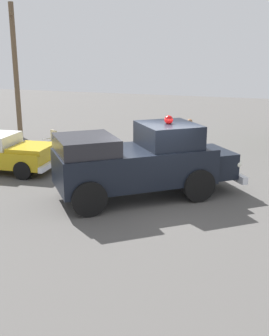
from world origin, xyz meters
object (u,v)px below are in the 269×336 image
(classic_hot_rod, at_px, (0,152))
(vintage_fire_truck, at_px, (141,161))
(spectator_seated, at_px, (183,154))
(utility_pole, at_px, (16,70))
(traffic_cone, at_px, (205,160))
(spectator_standing, at_px, (189,135))
(lawn_chair_by_car, at_px, (52,140))
(lawn_chair_near_truck, at_px, (184,156))

(classic_hot_rod, bearing_deg, vintage_fire_truck, 170.50)
(classic_hot_rod, bearing_deg, spectator_seated, -161.99)
(utility_pole, height_order, traffic_cone, utility_pole)
(vintage_fire_truck, xyz_separation_m, classic_hot_rod, (6.14, -1.03, -0.45))
(classic_hot_rod, distance_m, utility_pole, 6.95)
(spectator_seated, bearing_deg, traffic_cone, -130.06)
(spectator_standing, xyz_separation_m, utility_pole, (9.37, -1.00, 2.59))
(lawn_chair_by_car, bearing_deg, classic_hot_rod, 83.27)
(lawn_chair_near_truck, distance_m, spectator_standing, 2.37)
(traffic_cone, bearing_deg, lawn_chair_near_truck, 45.21)
(lawn_chair_by_car, distance_m, spectator_standing, 6.24)
(classic_hot_rod, xyz_separation_m, lawn_chair_near_truck, (-6.77, -2.33, -0.16))
(vintage_fire_truck, bearing_deg, utility_pole, -36.43)
(classic_hot_rod, distance_m, spectator_seated, 7.11)
(lawn_chair_near_truck, relative_size, spectator_seated, 0.79)
(lawn_chair_by_car, bearing_deg, traffic_cone, 177.89)
(spectator_standing, relative_size, traffic_cone, 2.64)
(classic_hot_rod, relative_size, spectator_seated, 3.50)
(lawn_chair_near_truck, height_order, utility_pole, utility_pole)
(vintage_fire_truck, relative_size, lawn_chair_near_truck, 5.86)
(vintage_fire_truck, distance_m, lawn_chair_near_truck, 3.47)
(lawn_chair_near_truck, bearing_deg, traffic_cone, -134.79)
(vintage_fire_truck, bearing_deg, lawn_chair_by_car, -36.92)
(classic_hot_rod, xyz_separation_m, traffic_cone, (-7.47, -3.03, -0.44))
(lawn_chair_near_truck, distance_m, spectator_seated, 0.17)
(spectator_standing, distance_m, utility_pole, 9.78)
(spectator_standing, bearing_deg, lawn_chair_near_truck, 97.40)
(classic_hot_rod, bearing_deg, lawn_chair_by_car, -96.73)
(vintage_fire_truck, height_order, classic_hot_rod, vintage_fire_truck)
(lawn_chair_by_car, relative_size, spectator_standing, 0.61)
(traffic_cone, bearing_deg, lawn_chair_by_car, -2.11)
(vintage_fire_truck, xyz_separation_m, spectator_standing, (-0.32, -5.68, -0.23))
(spectator_seated, height_order, spectator_standing, spectator_standing)
(spectator_standing, bearing_deg, lawn_chair_by_car, 12.58)
(vintage_fire_truck, relative_size, traffic_cone, 9.41)
(spectator_seated, bearing_deg, lawn_chair_by_car, -9.75)
(lawn_chair_near_truck, xyz_separation_m, utility_pole, (9.68, -3.32, 2.97))
(spectator_seated, xyz_separation_m, spectator_standing, (0.30, -2.45, 0.27))
(vintage_fire_truck, xyz_separation_m, lawn_chair_near_truck, (-0.63, -3.36, -0.61))
(vintage_fire_truck, xyz_separation_m, spectator_seated, (-0.62, -3.23, -0.50))
(lawn_chair_near_truck, bearing_deg, spectator_seated, 88.52)
(classic_hot_rod, height_order, spectator_standing, spectator_standing)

